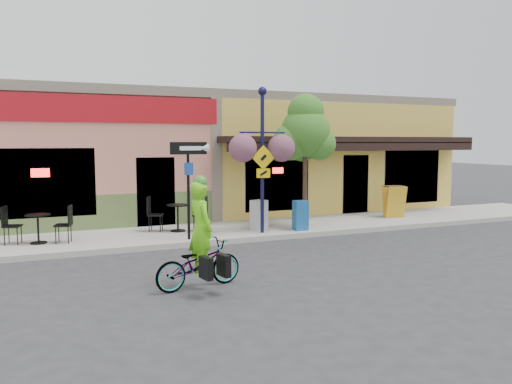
# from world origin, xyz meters

# --- Properties ---
(ground) EXTENTS (90.00, 90.00, 0.00)m
(ground) POSITION_xyz_m (0.00, 0.00, 0.00)
(ground) COLOR #2D2D30
(ground) RESTS_ON ground
(sidewalk) EXTENTS (24.00, 3.00, 0.15)m
(sidewalk) POSITION_xyz_m (0.00, 2.00, 0.07)
(sidewalk) COLOR #9E9B93
(sidewalk) RESTS_ON ground
(curb) EXTENTS (24.00, 0.12, 0.15)m
(curb) POSITION_xyz_m (0.00, 0.55, 0.07)
(curb) COLOR #A8A59E
(curb) RESTS_ON ground
(building) EXTENTS (18.20, 8.20, 4.50)m
(building) POSITION_xyz_m (0.00, 7.50, 2.25)
(building) COLOR tan
(building) RESTS_ON ground
(bicycle) EXTENTS (1.83, 0.92, 0.92)m
(bicycle) POSITION_xyz_m (-3.54, -3.12, 0.46)
(bicycle) COLOR maroon
(bicycle) RESTS_ON ground
(cyclist_rider) EXTENTS (0.54, 0.72, 1.80)m
(cyclist_rider) POSITION_xyz_m (-3.49, -3.12, 0.90)
(cyclist_rider) COLOR #69D816
(cyclist_rider) RESTS_ON ground
(lamp_post) EXTENTS (1.39, 0.68, 4.19)m
(lamp_post) POSITION_xyz_m (-0.42, 1.01, 2.25)
(lamp_post) COLOR #13123B
(lamp_post) RESTS_ON sidewalk
(one_way_sign) EXTENTS (1.01, 0.25, 2.62)m
(one_way_sign) POSITION_xyz_m (-2.64, 0.86, 1.46)
(one_way_sign) COLOR black
(one_way_sign) RESTS_ON sidewalk
(cafe_set_left) EXTENTS (1.82, 1.24, 1.00)m
(cafe_set_left) POSITION_xyz_m (-6.39, 1.83, 0.65)
(cafe_set_left) COLOR black
(cafe_set_left) RESTS_ON sidewalk
(cafe_set_right) EXTENTS (1.94, 1.48, 1.04)m
(cafe_set_right) POSITION_xyz_m (-2.63, 2.16, 0.67)
(cafe_set_right) COLOR black
(cafe_set_right) RESTS_ON sidewalk
(newspaper_box_blue) EXTENTS (0.43, 0.39, 0.88)m
(newspaper_box_blue) POSITION_xyz_m (0.81, 0.96, 0.59)
(newspaper_box_blue) COLOR #195899
(newspaper_box_blue) RESTS_ON sidewalk
(newspaper_box_grey) EXTENTS (0.53, 0.51, 0.89)m
(newspaper_box_grey) POSITION_xyz_m (-0.32, 1.49, 0.60)
(newspaper_box_grey) COLOR #AEAEAE
(newspaper_box_grey) RESTS_ON sidewalk
(street_tree) EXTENTS (1.64, 1.64, 4.13)m
(street_tree) POSITION_xyz_m (1.17, 1.36, 2.22)
(street_tree) COLOR #3D7A26
(street_tree) RESTS_ON sidewalk
(sandwich_board) EXTENTS (0.77, 0.64, 1.11)m
(sandwich_board) POSITION_xyz_m (4.97, 1.75, 0.71)
(sandwich_board) COLOR gold
(sandwich_board) RESTS_ON sidewalk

